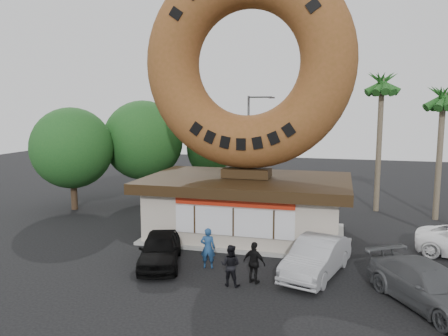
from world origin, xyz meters
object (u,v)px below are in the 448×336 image
object	(u,v)px
street_lamp	(250,141)
car_black	(160,249)
person_left	(208,248)
car_silver	(316,257)
person_center	(230,265)
car_grey	(429,286)
donut_shop	(246,204)
giant_donut	(247,63)
person_right	(254,263)

from	to	relation	value
street_lamp	car_black	bearing A→B (deg)	-93.51
person_left	car_silver	size ratio (longest dim) A/B	0.38
person_left	person_center	world-z (taller)	person_left
person_center	car_grey	bearing A→B (deg)	-175.23
car_black	street_lamp	bearing A→B (deg)	68.75
person_center	person_left	bearing A→B (deg)	-44.16
donut_shop	person_center	xyz separation A→B (m)	(0.85, -7.01, -0.92)
giant_donut	person_center	distance (m)	11.17
person_right	car_black	bearing A→B (deg)	8.43
car_grey	person_left	bearing A→B (deg)	137.86
person_center	street_lamp	bearing A→B (deg)	-76.64
giant_donut	donut_shop	bearing A→B (deg)	-90.00
person_right	giant_donut	bearing A→B (deg)	-55.12
street_lamp	car_grey	size ratio (longest dim) A/B	1.53
street_lamp	person_left	bearing A→B (deg)	-85.35
person_center	car_black	size ratio (longest dim) A/B	0.39
car_silver	street_lamp	bearing A→B (deg)	128.00
street_lamp	person_center	size ratio (longest dim) A/B	4.72
street_lamp	person_right	bearing A→B (deg)	-77.77
car_black	car_silver	distance (m)	6.97
car_grey	street_lamp	bearing A→B (deg)	88.72
person_left	person_right	distance (m)	2.61
giant_donut	person_right	size ratio (longest dim) A/B	6.57
car_silver	person_left	bearing A→B (deg)	-159.04
person_left	car_silver	world-z (taller)	person_left
giant_donut	car_silver	bearing A→B (deg)	-50.42
giant_donut	car_grey	bearing A→B (deg)	-40.36
person_center	car_silver	world-z (taller)	person_center
street_lamp	person_left	world-z (taller)	street_lamp
person_center	car_black	bearing A→B (deg)	-16.76
car_black	car_silver	world-z (taller)	car_silver
car_silver	donut_shop	bearing A→B (deg)	145.91
street_lamp	car_silver	distance (m)	16.56
donut_shop	street_lamp	xyz separation A→B (m)	(-1.86, 10.02, 2.72)
person_left	person_center	xyz separation A→B (m)	(1.45, -1.64, -0.07)
car_black	car_silver	xyz separation A→B (m)	(6.94, 0.62, 0.05)
giant_donut	car_black	size ratio (longest dim) A/B	2.60
person_right	car_silver	world-z (taller)	person_right
donut_shop	car_silver	bearing A→B (deg)	-50.33
donut_shop	car_grey	world-z (taller)	donut_shop
donut_shop	person_center	bearing A→B (deg)	-83.11
person_center	car_black	xyz separation A→B (m)	(-3.66, 1.41, -0.10)
donut_shop	street_lamp	distance (m)	10.54
person_center	person_right	bearing A→B (deg)	-147.39
person_right	car_black	size ratio (longest dim) A/B	0.40
street_lamp	car_grey	xyz separation A→B (m)	(10.06, -16.97, -3.72)
person_right	street_lamp	bearing A→B (deg)	-57.69
donut_shop	person_left	size ratio (longest dim) A/B	6.11
donut_shop	car_black	distance (m)	6.35
giant_donut	person_center	size ratio (longest dim) A/B	6.71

